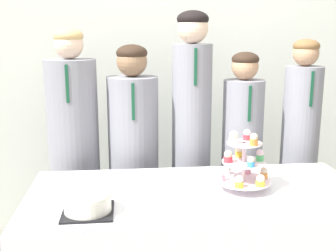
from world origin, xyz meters
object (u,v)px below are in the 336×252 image
Objects in this scene: round_cake at (88,200)px; student_3 at (241,162)px; cupcake_stand at (244,163)px; student_1 at (134,164)px; cake_knife at (100,227)px; student_0 at (75,159)px; student_4 at (299,154)px; student_2 at (191,142)px.

student_3 is (0.93, 0.86, -0.13)m from round_cake.
student_1 is (-0.54, 0.65, -0.20)m from cupcake_stand.
cake_knife is 0.14× the size of student_0.
student_2 is at bearing 180.00° from student_4.
cupcake_stand is 0.21× the size of student_1.
student_0 reaches higher than round_cake.
student_4 is (0.39, -0.00, 0.04)m from student_3.
student_0 is 1.04× the size of student_4.
cake_knife is at bearing -77.97° from student_0.
student_2 is 0.37m from student_3.
student_2 reaches higher than student_3.
student_4 is at bearing -0.00° from student_2.
student_4 is (1.32, 0.86, -0.08)m from round_cake.
cake_knife is 1.34m from student_3.
student_3 reaches higher than round_cake.
round_cake is 0.15× the size of student_0.
cupcake_stand is (0.75, 0.21, 0.08)m from round_cake.
cake_knife is at bearing -98.91° from student_1.
round_cake is 1.04× the size of cake_knife.
round_cake is at bearing -79.66° from student_0.
student_0 reaches higher than student_1.
student_4 is at bearing 13.39° from cake_knife.
cake_knife is 0.70× the size of cupcake_stand.
student_4 is (0.73, -0.00, -0.10)m from student_2.
student_0 is at bearing 144.45° from cupcake_stand.
student_3 reaches higher than cupcake_stand.
student_0 is 1.09m from student_3.
student_3 is (1.09, -0.00, -0.06)m from student_0.
cupcake_stand is at bearing 15.53° from round_cake.
student_2 reaches higher than round_cake.
round_cake is 0.73× the size of cupcake_stand.
student_0 is at bearing 180.00° from student_4.
round_cake is 0.17m from cake_knife.
round_cake is at bearing -124.52° from student_2.
student_4 reaches higher than student_1.
student_3 is (0.71, -0.00, -0.01)m from student_1.
student_0 is 1.07× the size of student_1.
student_1 is at bearing 180.00° from student_3.
cake_knife is at bearing -141.26° from student_4.
round_cake is 1.04m from student_2.
student_2 reaches higher than cake_knife.
student_4 is at bearing -0.00° from student_3.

